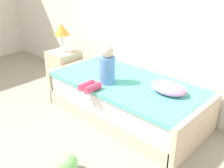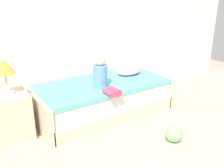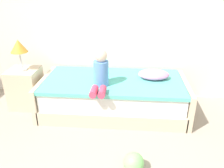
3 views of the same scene
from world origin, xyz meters
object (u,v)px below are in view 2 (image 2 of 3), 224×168
at_px(toy_ball, 174,134).
at_px(pillow, 129,71).
at_px(bed, 103,98).
at_px(table_lamp, 4,68).
at_px(nightstand, 12,116).
at_px(child_figure, 102,75).

bearing_deg(toy_ball, pillow, 78.24).
bearing_deg(bed, table_lamp, 178.62).
xyz_separation_m(nightstand, toy_ball, (1.65, -1.24, -0.19)).
bearing_deg(nightstand, pillow, 2.01).
relative_size(child_figure, pillow, 1.16).
xyz_separation_m(nightstand, pillow, (1.92, 0.07, 0.26)).
bearing_deg(toy_ball, nightstand, 143.18).
relative_size(bed, nightstand, 3.52).
bearing_deg(toy_ball, bed, 104.10).
height_order(bed, table_lamp, table_lamp).
bearing_deg(pillow, toy_ball, -101.76).
xyz_separation_m(table_lamp, toy_ball, (1.65, -1.24, -0.83)).
distance_m(table_lamp, child_figure, 1.25).
distance_m(bed, child_figure, 0.53).
xyz_separation_m(child_figure, pillow, (0.73, 0.33, -0.14)).
relative_size(bed, child_figure, 4.14).
height_order(bed, toy_ball, bed).
height_order(nightstand, table_lamp, table_lamp).
height_order(bed, nightstand, nightstand).
distance_m(bed, nightstand, 1.35).
distance_m(bed, toy_ball, 1.25).
xyz_separation_m(table_lamp, child_figure, (1.20, -0.26, -0.23)).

